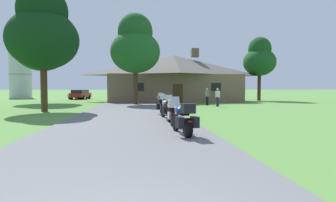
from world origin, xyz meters
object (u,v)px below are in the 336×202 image
object	(u,v)px
parked_white_sedan_far_left	(78,95)
parked_red_suv_far_left	(81,94)
bystander_gray_shirt_near_lodge	(207,96)
metal_silo_distant	(20,72)
tree_right_of_lodge	(260,58)
tree_left_far	(42,41)
motorcycle_orange_second_in_row	(171,112)
motorcycle_blue_nearest_to_camera	(183,119)
motorcycle_silver_third_in_row	(168,108)
bystander_white_shirt_beside_signpost	(218,96)
motorcycle_orange_farthest_in_row	(162,105)
tree_by_lodge_front	(135,46)
tree_left_near	(43,31)

from	to	relation	value
parked_white_sedan_far_left	parked_red_suv_far_left	bearing A→B (deg)	-58.01
bystander_gray_shirt_near_lodge	metal_silo_distant	xyz separation A→B (m)	(-26.41, 23.12, 3.44)
tree_right_of_lodge	tree_left_far	distance (m)	26.72
bystander_gray_shirt_near_lodge	parked_red_suv_far_left	world-z (taller)	bystander_gray_shirt_near_lodge
motorcycle_orange_second_in_row	motorcycle_blue_nearest_to_camera	bearing A→B (deg)	-88.92
motorcycle_orange_second_in_row	tree_right_of_lodge	size ratio (longest dim) A/B	0.25
motorcycle_silver_third_in_row	bystander_gray_shirt_near_lodge	distance (m)	13.04
bystander_white_shirt_beside_signpost	tree_left_far	distance (m)	20.38
motorcycle_blue_nearest_to_camera	motorcycle_silver_third_in_row	xyz separation A→B (m)	(-0.02, 5.09, 0.00)
motorcycle_orange_farthest_in_row	tree_by_lodge_front	bearing A→B (deg)	99.98
motorcycle_orange_second_in_row	tree_left_far	size ratio (longest dim) A/B	0.19
bystander_white_shirt_beside_signpost	tree_by_lodge_front	distance (m)	9.48
motorcycle_silver_third_in_row	motorcycle_orange_farthest_in_row	bearing A→B (deg)	81.36
motorcycle_orange_farthest_in_row	metal_silo_distant	xyz separation A→B (m)	(-21.28, 32.17, 3.77)
parked_white_sedan_far_left	motorcycle_orange_second_in_row	bearing A→B (deg)	-63.34
motorcycle_orange_farthest_in_row	tree_by_lodge_front	distance (m)	11.89
tree_right_of_lodge	parked_white_sedan_far_left	bearing A→B (deg)	160.88
tree_left_far	parked_red_suv_far_left	world-z (taller)	tree_left_far
bystander_gray_shirt_near_lodge	tree_right_of_lodge	distance (m)	13.78
bystander_gray_shirt_near_lodge	tree_right_of_lodge	size ratio (longest dim) A/B	0.20
parked_red_suv_far_left	parked_white_sedan_far_left	size ratio (longest dim) A/B	1.09
motorcycle_orange_second_in_row	tree_right_of_lodge	bearing A→B (deg)	57.85
motorcycle_silver_third_in_row	parked_white_sedan_far_left	world-z (taller)	motorcycle_silver_third_in_row
parked_white_sedan_far_left	motorcycle_blue_nearest_to_camera	bearing A→B (deg)	-64.64
bystander_gray_shirt_near_lodge	tree_right_of_lodge	xyz separation A→B (m)	(9.24, 9.13, 4.62)
parked_red_suv_far_left	bystander_gray_shirt_near_lodge	bearing A→B (deg)	-39.42
motorcycle_silver_third_in_row	parked_red_suv_far_left	xyz separation A→B (m)	(-10.20, 28.53, 0.17)
motorcycle_orange_second_in_row	tree_left_near	xyz separation A→B (m)	(-8.16, 8.50, 5.06)
tree_left_near	parked_white_sedan_far_left	bearing A→B (deg)	96.18
bystander_gray_shirt_near_lodge	tree_right_of_lodge	bearing A→B (deg)	102.97
motorcycle_orange_farthest_in_row	motorcycle_orange_second_in_row	bearing A→B (deg)	-89.44
bystander_white_shirt_beside_signpost	metal_silo_distant	bearing A→B (deg)	-158.34
motorcycle_orange_farthest_in_row	metal_silo_distant	world-z (taller)	metal_silo_distant
motorcycle_orange_farthest_in_row	parked_white_sedan_far_left	bearing A→B (deg)	112.21
motorcycle_silver_third_in_row	bystander_gray_shirt_near_lodge	size ratio (longest dim) A/B	1.24
parked_white_sedan_far_left	bystander_gray_shirt_near_lodge	bearing A→B (deg)	-40.20
motorcycle_orange_farthest_in_row	tree_right_of_lodge	world-z (taller)	tree_right_of_lodge
metal_silo_distant	parked_white_sedan_far_left	distance (m)	12.40
tree_left_far	motorcycle_orange_farthest_in_row	bearing A→B (deg)	-51.30
motorcycle_orange_second_in_row	metal_silo_distant	world-z (taller)	metal_silo_distant
motorcycle_orange_second_in_row	motorcycle_silver_third_in_row	world-z (taller)	same
motorcycle_blue_nearest_to_camera	tree_right_of_lodge	world-z (taller)	tree_right_of_lodge
bystander_gray_shirt_near_lodge	tree_by_lodge_front	world-z (taller)	tree_by_lodge_front
tree_left_near	tree_right_of_lodge	bearing A→B (deg)	33.42
tree_by_lodge_front	parked_white_sedan_far_left	bearing A→B (deg)	118.72
tree_by_lodge_front	tree_left_near	distance (m)	9.65
motorcycle_silver_third_in_row	parked_red_suv_far_left	size ratio (longest dim) A/B	0.43
motorcycle_orange_farthest_in_row	tree_right_of_lodge	size ratio (longest dim) A/B	0.25
tree_left_far	tree_by_lodge_front	bearing A→B (deg)	-23.94
tree_right_of_lodge	bystander_white_shirt_beside_signpost	bearing A→B (deg)	-128.44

